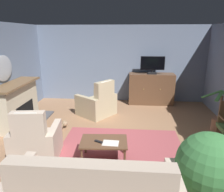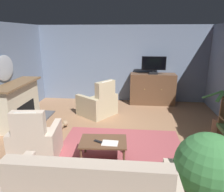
{
  "view_description": "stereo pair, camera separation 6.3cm",
  "coord_description": "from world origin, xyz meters",
  "px_view_note": "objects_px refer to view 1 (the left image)",
  "views": [
    {
      "loc": [
        0.29,
        -4.1,
        2.37
      ],
      "look_at": [
        -0.06,
        0.24,
        1.07
      ],
      "focal_mm": 33.83,
      "sensor_mm": 36.0,
      "label": 1
    },
    {
      "loc": [
        0.36,
        -4.1,
        2.37
      ],
      "look_at": [
        -0.06,
        0.24,
        1.07
      ],
      "focal_mm": 33.83,
      "sensor_mm": 36.0,
      "label": 2
    }
  ],
  "objects_px": {
    "tv_remote": "(99,142)",
    "cat": "(58,127)",
    "tv_cabinet": "(151,89)",
    "folded_newspaper": "(111,143)",
    "coffee_table": "(104,143)",
    "armchair_by_fireplace": "(97,104)",
    "television": "(153,65)",
    "armchair_beside_cabinet": "(36,143)",
    "fireplace": "(18,105)",
    "wall_mirror_oval": "(3,68)",
    "potted_plant_on_hearth_side": "(210,166)",
    "potted_plant_small_fern_corner": "(218,121)"
  },
  "relations": [
    {
      "from": "potted_plant_on_hearth_side",
      "to": "wall_mirror_oval",
      "type": "bearing_deg",
      "value": 149.96
    },
    {
      "from": "fireplace",
      "to": "wall_mirror_oval",
      "type": "height_order",
      "value": "wall_mirror_oval"
    },
    {
      "from": "tv_remote",
      "to": "armchair_beside_cabinet",
      "type": "height_order",
      "value": "armchair_beside_cabinet"
    },
    {
      "from": "folded_newspaper",
      "to": "tv_remote",
      "type": "bearing_deg",
      "value": 176.62
    },
    {
      "from": "armchair_by_fireplace",
      "to": "potted_plant_small_fern_corner",
      "type": "bearing_deg",
      "value": -15.12
    },
    {
      "from": "folded_newspaper",
      "to": "potted_plant_small_fern_corner",
      "type": "height_order",
      "value": "potted_plant_small_fern_corner"
    },
    {
      "from": "potted_plant_on_hearth_side",
      "to": "folded_newspaper",
      "type": "bearing_deg",
      "value": 148.43
    },
    {
      "from": "tv_cabinet",
      "to": "television",
      "type": "distance_m",
      "value": 0.87
    },
    {
      "from": "armchair_by_fireplace",
      "to": "potted_plant_small_fern_corner",
      "type": "height_order",
      "value": "armchair_by_fireplace"
    },
    {
      "from": "television",
      "to": "folded_newspaper",
      "type": "xyz_separation_m",
      "value": [
        -1.08,
        -3.61,
        -0.96
      ]
    },
    {
      "from": "folded_newspaper",
      "to": "armchair_by_fireplace",
      "type": "distance_m",
      "value": 2.51
    },
    {
      "from": "tv_remote",
      "to": "potted_plant_on_hearth_side",
      "type": "distance_m",
      "value": 1.92
    },
    {
      "from": "folded_newspaper",
      "to": "fireplace",
      "type": "bearing_deg",
      "value": 151.12
    },
    {
      "from": "cat",
      "to": "coffee_table",
      "type": "bearing_deg",
      "value": -41.62
    },
    {
      "from": "coffee_table",
      "to": "folded_newspaper",
      "type": "xyz_separation_m",
      "value": [
        0.14,
        -0.08,
        0.05
      ]
    },
    {
      "from": "tv_remote",
      "to": "fireplace",
      "type": "bearing_deg",
      "value": 174.06
    },
    {
      "from": "tv_remote",
      "to": "potted_plant_small_fern_corner",
      "type": "height_order",
      "value": "potted_plant_small_fern_corner"
    },
    {
      "from": "tv_remote",
      "to": "armchair_by_fireplace",
      "type": "relative_size",
      "value": 0.13
    },
    {
      "from": "tv_remote",
      "to": "armchair_by_fireplace",
      "type": "bearing_deg",
      "value": 126.51
    },
    {
      "from": "tv_cabinet",
      "to": "tv_remote",
      "type": "bearing_deg",
      "value": -109.87
    },
    {
      "from": "tv_remote",
      "to": "armchair_beside_cabinet",
      "type": "distance_m",
      "value": 1.22
    },
    {
      "from": "wall_mirror_oval",
      "to": "tv_cabinet",
      "type": "relative_size",
      "value": 0.52
    },
    {
      "from": "television",
      "to": "coffee_table",
      "type": "bearing_deg",
      "value": -109.09
    },
    {
      "from": "armchair_beside_cabinet",
      "to": "armchair_by_fireplace",
      "type": "bearing_deg",
      "value": 70.79
    },
    {
      "from": "potted_plant_on_hearth_side",
      "to": "cat",
      "type": "relative_size",
      "value": 1.9
    },
    {
      "from": "wall_mirror_oval",
      "to": "cat",
      "type": "bearing_deg",
      "value": -14.45
    },
    {
      "from": "fireplace",
      "to": "coffee_table",
      "type": "xyz_separation_m",
      "value": [
        2.51,
        -1.54,
        -0.18
      ]
    },
    {
      "from": "cat",
      "to": "armchair_by_fireplace",
      "type": "bearing_deg",
      "value": 54.48
    },
    {
      "from": "armchair_by_fireplace",
      "to": "cat",
      "type": "xyz_separation_m",
      "value": [
        -0.85,
        -1.18,
        -0.23
      ]
    },
    {
      "from": "cat",
      "to": "fireplace",
      "type": "bearing_deg",
      "value": 162.7
    },
    {
      "from": "fireplace",
      "to": "cat",
      "type": "relative_size",
      "value": 3.11
    },
    {
      "from": "fireplace",
      "to": "armchair_by_fireplace",
      "type": "relative_size",
      "value": 1.42
    },
    {
      "from": "fireplace",
      "to": "cat",
      "type": "bearing_deg",
      "value": -17.3
    },
    {
      "from": "cat",
      "to": "wall_mirror_oval",
      "type": "bearing_deg",
      "value": 165.55
    },
    {
      "from": "television",
      "to": "tv_remote",
      "type": "distance_m",
      "value": 3.93
    },
    {
      "from": "wall_mirror_oval",
      "to": "television",
      "type": "bearing_deg",
      "value": 26.51
    },
    {
      "from": "wall_mirror_oval",
      "to": "tv_remote",
      "type": "bearing_deg",
      "value": -30.94
    },
    {
      "from": "tv_cabinet",
      "to": "tv_remote",
      "type": "relative_size",
      "value": 8.95
    },
    {
      "from": "fireplace",
      "to": "armchair_beside_cabinet",
      "type": "relative_size",
      "value": 1.64
    },
    {
      "from": "fireplace",
      "to": "wall_mirror_oval",
      "type": "distance_m",
      "value": 1.01
    },
    {
      "from": "fireplace",
      "to": "folded_newspaper",
      "type": "bearing_deg",
      "value": -31.51
    },
    {
      "from": "potted_plant_small_fern_corner",
      "to": "cat",
      "type": "distance_m",
      "value": 4.03
    },
    {
      "from": "television",
      "to": "potted_plant_on_hearth_side",
      "type": "xyz_separation_m",
      "value": [
        0.37,
        -4.5,
        -0.75
      ]
    },
    {
      "from": "coffee_table",
      "to": "fireplace",
      "type": "bearing_deg",
      "value": 148.41
    },
    {
      "from": "potted_plant_small_fern_corner",
      "to": "fireplace",
      "type": "bearing_deg",
      "value": 179.52
    },
    {
      "from": "tv_cabinet",
      "to": "folded_newspaper",
      "type": "height_order",
      "value": "tv_cabinet"
    },
    {
      "from": "potted_plant_small_fern_corner",
      "to": "tv_remote",
      "type": "bearing_deg",
      "value": -150.89
    },
    {
      "from": "armchair_beside_cabinet",
      "to": "coffee_table",
      "type": "bearing_deg",
      "value": 2.6
    },
    {
      "from": "potted_plant_on_hearth_side",
      "to": "coffee_table",
      "type": "bearing_deg",
      "value": 148.56
    },
    {
      "from": "tv_remote",
      "to": "cat",
      "type": "relative_size",
      "value": 0.29
    }
  ]
}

